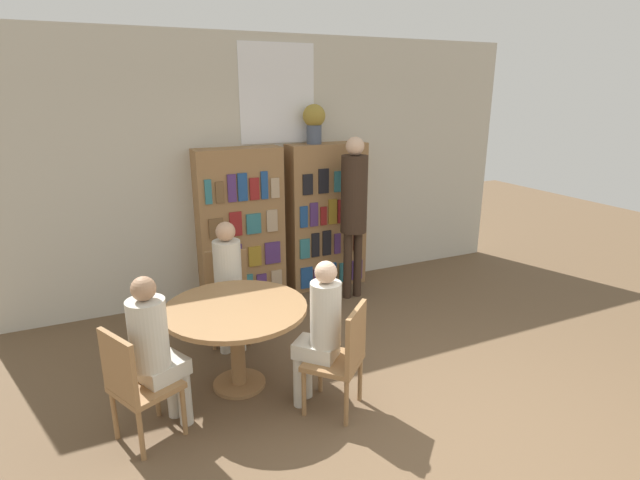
{
  "coord_description": "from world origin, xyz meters",
  "views": [
    {
      "loc": [
        -2.06,
        -2.19,
        2.41
      ],
      "look_at": [
        -0.17,
        1.84,
        1.05
      ],
      "focal_mm": 28.0,
      "sensor_mm": 36.0,
      "label": 1
    }
  ],
  "objects_px": {
    "seated_reader_left": "(228,278)",
    "seated_reader_right": "(320,328)",
    "librarian_standing": "(354,201)",
    "chair_near_camera": "(135,382)",
    "chair_left_side": "(228,291)",
    "reading_table": "(236,321)",
    "bookshelf_right": "(326,217)",
    "flower_vase": "(314,121)",
    "bookshelf_left": "(241,227)",
    "seated_reader_back": "(155,346)",
    "chair_far_side": "(343,354)"
  },
  "relations": [
    {
      "from": "chair_far_side",
      "to": "seated_reader_left",
      "type": "height_order",
      "value": "seated_reader_left"
    },
    {
      "from": "chair_far_side",
      "to": "seated_reader_back",
      "type": "xyz_separation_m",
      "value": [
        -1.3,
        0.35,
        0.2
      ]
    },
    {
      "from": "bookshelf_left",
      "to": "seated_reader_back",
      "type": "relative_size",
      "value": 1.47
    },
    {
      "from": "bookshelf_right",
      "to": "chair_left_side",
      "type": "relative_size",
      "value": 2.04
    },
    {
      "from": "bookshelf_right",
      "to": "chair_near_camera",
      "type": "height_order",
      "value": "bookshelf_right"
    },
    {
      "from": "bookshelf_right",
      "to": "reading_table",
      "type": "height_order",
      "value": "bookshelf_right"
    },
    {
      "from": "seated_reader_left",
      "to": "seated_reader_back",
      "type": "distance_m",
      "value": 1.32
    },
    {
      "from": "seated_reader_left",
      "to": "reading_table",
      "type": "bearing_deg",
      "value": 90.0
    },
    {
      "from": "reading_table",
      "to": "seated_reader_right",
      "type": "relative_size",
      "value": 0.96
    },
    {
      "from": "seated_reader_back",
      "to": "librarian_standing",
      "type": "bearing_deg",
      "value": 97.48
    },
    {
      "from": "seated_reader_left",
      "to": "chair_near_camera",
      "type": "bearing_deg",
      "value": 59.84
    },
    {
      "from": "bookshelf_left",
      "to": "flower_vase",
      "type": "bearing_deg",
      "value": 0.28
    },
    {
      "from": "seated_reader_left",
      "to": "chair_far_side",
      "type": "bearing_deg",
      "value": 120.16
    },
    {
      "from": "bookshelf_right",
      "to": "librarian_standing",
      "type": "xyz_separation_m",
      "value": [
        0.1,
        -0.5,
        0.29
      ]
    },
    {
      "from": "chair_far_side",
      "to": "chair_near_camera",
      "type": "bearing_deg",
      "value": 126.0
    },
    {
      "from": "bookshelf_right",
      "to": "seated_reader_right",
      "type": "bearing_deg",
      "value": -116.94
    },
    {
      "from": "reading_table",
      "to": "librarian_standing",
      "type": "bearing_deg",
      "value": 35.34
    },
    {
      "from": "bookshelf_right",
      "to": "chair_near_camera",
      "type": "distance_m",
      "value": 3.32
    },
    {
      "from": "bookshelf_left",
      "to": "chair_near_camera",
      "type": "distance_m",
      "value": 2.6
    },
    {
      "from": "reading_table",
      "to": "seated_reader_left",
      "type": "xyz_separation_m",
      "value": [
        0.14,
        0.73,
        0.1
      ]
    },
    {
      "from": "chair_far_side",
      "to": "bookshelf_left",
      "type": "bearing_deg",
      "value": 48.05
    },
    {
      "from": "bookshelf_left",
      "to": "reading_table",
      "type": "bearing_deg",
      "value": -108.03
    },
    {
      "from": "bookshelf_right",
      "to": "librarian_standing",
      "type": "distance_m",
      "value": 0.59
    },
    {
      "from": "bookshelf_left",
      "to": "bookshelf_right",
      "type": "relative_size",
      "value": 1.0
    },
    {
      "from": "seated_reader_back",
      "to": "librarian_standing",
      "type": "xyz_separation_m",
      "value": [
        2.44,
        1.57,
        0.49
      ]
    },
    {
      "from": "bookshelf_right",
      "to": "seated_reader_left",
      "type": "relative_size",
      "value": 1.45
    },
    {
      "from": "chair_near_camera",
      "to": "chair_left_side",
      "type": "bearing_deg",
      "value": 117.0
    },
    {
      "from": "bookshelf_right",
      "to": "librarian_standing",
      "type": "bearing_deg",
      "value": -78.36
    },
    {
      "from": "seated_reader_left",
      "to": "seated_reader_right",
      "type": "xyz_separation_m",
      "value": [
        0.37,
        -1.26,
        -0.02
      ]
    },
    {
      "from": "seated_reader_left",
      "to": "seated_reader_back",
      "type": "relative_size",
      "value": 1.01
    },
    {
      "from": "chair_near_camera",
      "to": "chair_left_side",
      "type": "xyz_separation_m",
      "value": [
        1.0,
        1.3,
        0.0
      ]
    },
    {
      "from": "flower_vase",
      "to": "seated_reader_left",
      "type": "distance_m",
      "value": 2.18
    },
    {
      "from": "chair_near_camera",
      "to": "chair_far_side",
      "type": "bearing_deg",
      "value": 54.0
    },
    {
      "from": "seated_reader_left",
      "to": "librarian_standing",
      "type": "relative_size",
      "value": 0.65
    },
    {
      "from": "bookshelf_left",
      "to": "flower_vase",
      "type": "distance_m",
      "value": 1.49
    },
    {
      "from": "bookshelf_right",
      "to": "reading_table",
      "type": "bearing_deg",
      "value": -133.49
    },
    {
      "from": "librarian_standing",
      "to": "seated_reader_left",
      "type": "bearing_deg",
      "value": -162.05
    },
    {
      "from": "chair_left_side",
      "to": "bookshelf_right",
      "type": "bearing_deg",
      "value": -139.61
    },
    {
      "from": "seated_reader_back",
      "to": "reading_table",
      "type": "bearing_deg",
      "value": 90.0
    },
    {
      "from": "chair_left_side",
      "to": "librarian_standing",
      "type": "bearing_deg",
      "value": -156.9
    },
    {
      "from": "chair_near_camera",
      "to": "seated_reader_left",
      "type": "bearing_deg",
      "value": 113.84
    },
    {
      "from": "chair_far_side",
      "to": "reading_table",
      "type": "bearing_deg",
      "value": 90.0
    },
    {
      "from": "flower_vase",
      "to": "chair_left_side",
      "type": "bearing_deg",
      "value": -147.22
    },
    {
      "from": "chair_left_side",
      "to": "librarian_standing",
      "type": "xyz_separation_m",
      "value": [
        1.6,
        0.35,
        0.69
      ]
    },
    {
      "from": "seated_reader_right",
      "to": "librarian_standing",
      "type": "height_order",
      "value": "librarian_standing"
    },
    {
      "from": "seated_reader_right",
      "to": "seated_reader_left",
      "type": "bearing_deg",
      "value": 62.88
    },
    {
      "from": "chair_near_camera",
      "to": "chair_far_side",
      "type": "height_order",
      "value": "same"
    },
    {
      "from": "chair_far_side",
      "to": "chair_left_side",
      "type": "bearing_deg",
      "value": 63.0
    },
    {
      "from": "bookshelf_right",
      "to": "chair_far_side",
      "type": "distance_m",
      "value": 2.67
    },
    {
      "from": "chair_left_side",
      "to": "flower_vase",
      "type": "bearing_deg",
      "value": -136.55
    }
  ]
}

